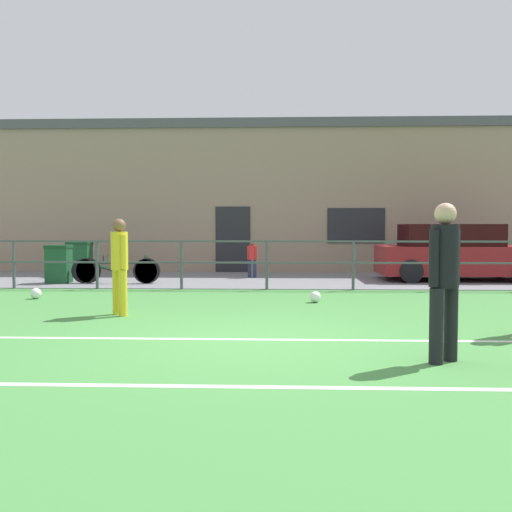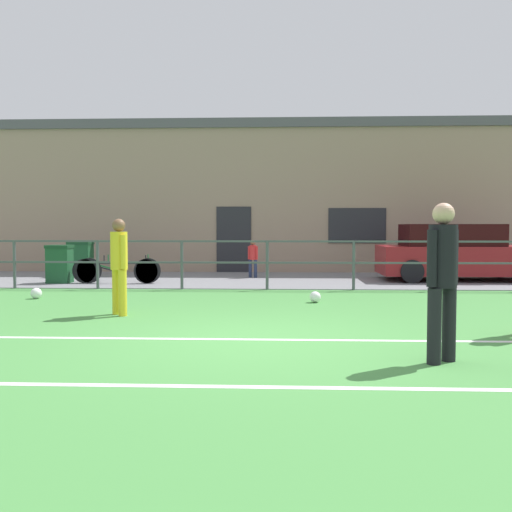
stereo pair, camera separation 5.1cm
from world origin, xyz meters
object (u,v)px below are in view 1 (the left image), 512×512
object	(u,v)px
player_striker	(119,261)
spectator_child	(252,256)
trash_bin_0	(59,264)
trash_bin_1	(80,259)
player_goalkeeper	(444,272)
soccer_ball_spare	(315,297)
parked_car_red	(455,253)
soccer_ball_match	(36,293)
bicycle_parked_0	(114,270)
bicycle_parked_1	(118,270)

from	to	relation	value
player_striker	spectator_child	xyz separation A→B (m)	(1.87, 7.04, -0.28)
spectator_child	trash_bin_0	size ratio (longest dim) A/B	1.09
spectator_child	trash_bin_1	world-z (taller)	spectator_child
player_goalkeeper	soccer_ball_spare	size ratio (longest dim) A/B	7.96
soccer_ball_spare	parked_car_red	world-z (taller)	parked_car_red
player_striker	spectator_child	bearing A→B (deg)	124.50
spectator_child	soccer_ball_match	bearing A→B (deg)	63.77
bicycle_parked_0	soccer_ball_match	bearing A→B (deg)	-103.15
soccer_ball_match	player_goalkeeper	bearing A→B (deg)	-38.27
spectator_child	bicycle_parked_0	distance (m)	3.91
player_goalkeeper	bicycle_parked_0	size ratio (longest dim) A/B	0.78
soccer_ball_spare	trash_bin_0	distance (m)	7.27
player_striker	soccer_ball_spare	world-z (taller)	player_striker
bicycle_parked_1	trash_bin_0	size ratio (longest dim) A/B	2.23
player_striker	bicycle_parked_0	bearing A→B (deg)	156.26
soccer_ball_match	parked_car_red	bearing A→B (deg)	24.15
soccer_ball_spare	spectator_child	distance (m)	5.50
soccer_ball_match	trash_bin_1	size ratio (longest dim) A/B	0.22
player_striker	spectator_child	world-z (taller)	player_striker
bicycle_parked_0	bicycle_parked_1	distance (m)	0.10
parked_car_red	spectator_child	bearing A→B (deg)	174.14
parked_car_red	bicycle_parked_0	xyz separation A→B (m)	(-8.98, -1.24, -0.40)
bicycle_parked_1	soccer_ball_spare	bearing A→B (deg)	-35.59
parked_car_red	bicycle_parked_1	world-z (taller)	parked_car_red
player_striker	soccer_ball_spare	size ratio (longest dim) A/B	7.38
soccer_ball_spare	bicycle_parked_0	xyz separation A→B (m)	(-4.93, 3.46, 0.24)
parked_car_red	trash_bin_1	size ratio (longest dim) A/B	4.15
bicycle_parked_0	trash_bin_1	bearing A→B (deg)	128.20
spectator_child	trash_bin_0	bearing A→B (deg)	34.17
player_goalkeeper	trash_bin_1	xyz separation A→B (m)	(-7.61, 10.46, -0.45)
player_striker	bicycle_parked_1	xyz separation A→B (m)	(-1.49, 5.23, -0.55)
parked_car_red	trash_bin_0	distance (m)	10.50
player_goalkeeper	spectator_child	size ratio (longest dim) A/B	1.62
player_goalkeeper	bicycle_parked_0	bearing A→B (deg)	86.87
parked_car_red	bicycle_parked_1	distance (m)	8.98
player_striker	parked_car_red	xyz separation A→B (m)	(7.40, 6.47, -0.17)
player_goalkeeper	spectator_child	distance (m)	10.57
soccer_ball_match	soccer_ball_spare	bearing A→B (deg)	-3.49
player_goalkeeper	trash_bin_0	xyz separation A→B (m)	(-7.46, 8.46, -0.47)
trash_bin_0	parked_car_red	bearing A→B (deg)	6.68
player_striker	trash_bin_0	bearing A→B (deg)	169.36
spectator_child	trash_bin_1	distance (m)	5.05
player_striker	trash_bin_1	xyz separation A→B (m)	(-3.18, 7.25, -0.38)
parked_car_red	trash_bin_1	distance (m)	10.60
trash_bin_1	soccer_ball_spare	bearing A→B (deg)	-40.04
soccer_ball_match	bicycle_parked_1	xyz separation A→B (m)	(0.82, 3.11, 0.25)
player_striker	bicycle_parked_1	bearing A→B (deg)	155.28
soccer_ball_spare	bicycle_parked_1	distance (m)	5.95
player_striker	trash_bin_0	distance (m)	6.07
trash_bin_1	player_goalkeeper	bearing A→B (deg)	-53.96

